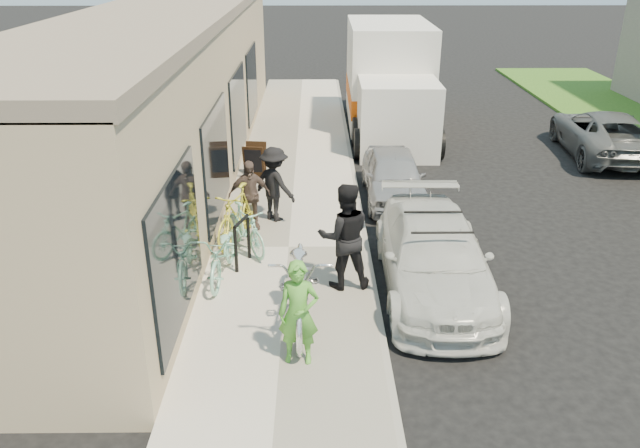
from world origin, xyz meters
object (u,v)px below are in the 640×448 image
object	(u,v)px
sandwich_board	(255,160)
tandem_bike	(301,282)
moving_truck	(389,84)
bystander_b	(249,195)
woman_rider	(299,313)
cruiser_bike_b	(223,254)
cruiser_bike_a	(246,228)
sedan_silver	(394,176)
far_car_gray	(604,133)
cruiser_bike_c	(237,214)
man_standing	(344,236)
bike_rack	(242,238)
sedan_white	(434,256)
bystander_a	(274,184)

from	to	relation	value
sandwich_board	tandem_bike	world-z (taller)	tandem_bike
moving_truck	bystander_b	world-z (taller)	moving_truck
woman_rider	cruiser_bike_b	size ratio (longest dim) A/B	0.88
sandwich_board	cruiser_bike_a	bearing A→B (deg)	-80.91
sedan_silver	moving_truck	bearing A→B (deg)	85.23
sedan_silver	tandem_bike	bearing A→B (deg)	-110.45
far_car_gray	cruiser_bike_b	size ratio (longest dim) A/B	2.63
sandwich_board	sedan_silver	world-z (taller)	sedan_silver
sedan_silver	bystander_b	size ratio (longest dim) A/B	2.32
cruiser_bike_c	bystander_b	bearing A→B (deg)	89.67
moving_truck	bystander_b	xyz separation A→B (m)	(-3.82, -8.35, -0.60)
sedan_silver	woman_rider	bearing A→B (deg)	-107.44
woman_rider	sedan_silver	bearing A→B (deg)	76.92
sandwich_board	sedan_silver	size ratio (longest dim) A/B	0.25
sedan_silver	man_standing	world-z (taller)	man_standing
sedan_silver	bike_rack	bearing A→B (deg)	-131.03
sedan_silver	woman_rider	xyz separation A→B (m)	(-2.13, -6.64, 0.35)
sedan_silver	cruiser_bike_a	world-z (taller)	sedan_silver
far_car_gray	tandem_bike	size ratio (longest dim) A/B	1.79
sedan_silver	moving_truck	xyz separation A→B (m)	(0.56, 6.34, 0.90)
bike_rack	sedan_white	xyz separation A→B (m)	(3.43, -0.67, -0.05)
far_car_gray	bystander_a	world-z (taller)	bystander_a
moving_truck	cruiser_bike_a	size ratio (longest dim) A/B	4.42
sandwich_board	bystander_b	xyz separation A→B (m)	(0.17, -3.19, 0.30)
far_car_gray	woman_rider	bearing A→B (deg)	54.76
sedan_white	moving_truck	world-z (taller)	moving_truck
sandwich_board	bystander_b	bearing A→B (deg)	-80.33
sedan_silver	man_standing	size ratio (longest dim) A/B	1.83
bike_rack	tandem_bike	xyz separation A→B (m)	(1.12, -1.90, 0.14)
sedan_white	man_standing	size ratio (longest dim) A/B	2.39
cruiser_bike_a	man_standing	bearing A→B (deg)	-69.03
sandwich_board	far_car_gray	world-z (taller)	far_car_gray
sedan_white	cruiser_bike_b	distance (m)	3.72
sedan_silver	cruiser_bike_c	world-z (taller)	cruiser_bike_c
cruiser_bike_c	sandwich_board	bearing A→B (deg)	107.75
sedan_silver	cruiser_bike_c	distance (m)	4.31
bike_rack	bystander_a	xyz separation A→B (m)	(0.49, 2.13, 0.26)
sandwich_board	man_standing	world-z (taller)	man_standing
sedan_silver	far_car_gray	xyz separation A→B (m)	(6.51, 3.43, 0.06)
cruiser_bike_b	cruiser_bike_a	bearing A→B (deg)	80.58
sedan_silver	cruiser_bike_b	distance (m)	5.46
bike_rack	cruiser_bike_c	world-z (taller)	cruiser_bike_c
woman_rider	bike_rack	bearing A→B (deg)	115.25
sedan_silver	moving_truck	size ratio (longest dim) A/B	0.50
cruiser_bike_a	cruiser_bike_c	xyz separation A→B (m)	(-0.21, 0.49, 0.09)
bike_rack	bystander_a	distance (m)	2.20
sedan_white	tandem_bike	size ratio (longest dim) A/B	1.73
woman_rider	bystander_b	world-z (taller)	woman_rider
cruiser_bike_b	sandwich_board	bearing A→B (deg)	94.08
far_car_gray	bystander_b	bearing A→B (deg)	34.52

